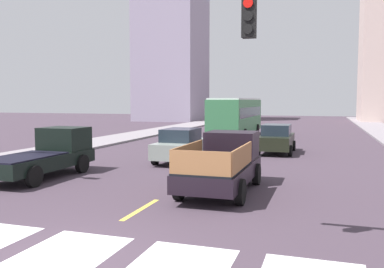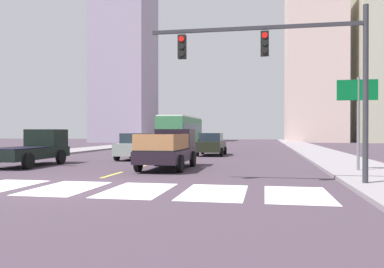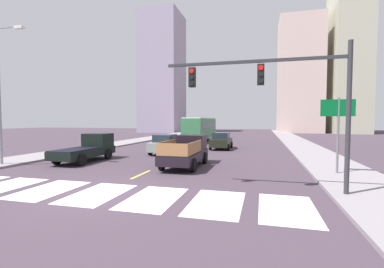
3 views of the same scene
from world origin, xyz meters
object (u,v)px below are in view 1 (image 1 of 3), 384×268
city_bus (237,115)px  sedan_mid (277,139)px  pickup_stakebed (224,163)px  sedan_near_left (181,145)px  pickup_dark (47,154)px

city_bus → sedan_mid: city_bus is taller
city_bus → sedan_mid: bearing=-62.9°
sedan_mid → pickup_stakebed: bearing=-95.5°
sedan_mid → sedan_near_left: bearing=-131.4°
pickup_dark → sedan_near_left: bearing=51.1°
city_bus → sedan_mid: size_ratio=2.45×
city_bus → pickup_dark: bearing=-99.7°
pickup_stakebed → sedan_mid: pickup_stakebed is taller
pickup_stakebed → sedan_mid: bearing=87.9°
pickup_stakebed → pickup_dark: same height
pickup_dark → sedan_near_left: pickup_dark is taller
pickup_dark → city_bus: city_bus is taller
pickup_stakebed → city_bus: bearing=101.9°
pickup_stakebed → sedan_near_left: 6.66m
city_bus → sedan_near_left: (0.07, -14.25, -1.09)m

